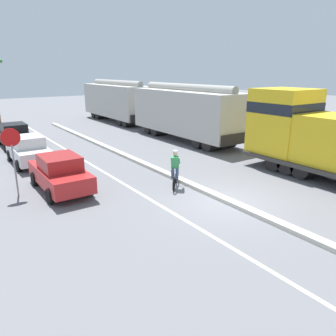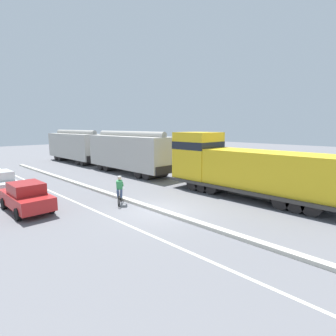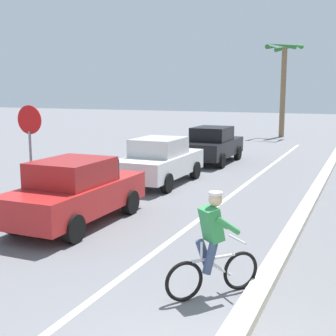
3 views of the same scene
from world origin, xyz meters
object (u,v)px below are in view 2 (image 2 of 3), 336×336
(cyclist, at_px, (120,191))
(hopper_car_lead, at_px, (130,152))
(locomotive, at_px, (240,169))
(parked_car_red, at_px, (26,197))
(hopper_car_middle, at_px, (76,146))

(cyclist, bearing_deg, hopper_car_lead, 49.90)
(locomotive, relative_size, parked_car_red, 2.76)
(hopper_car_lead, height_order, cyclist, hopper_car_lead)
(hopper_car_middle, bearing_deg, locomotive, -90.00)
(parked_car_red, xyz_separation_m, cyclist, (4.37, -2.56, 0.00))
(hopper_car_lead, distance_m, cyclist, 10.74)
(parked_car_red, distance_m, cyclist, 5.06)
(cyclist, bearing_deg, parked_car_red, 149.64)
(hopper_car_middle, distance_m, cyclist, 20.96)
(hopper_car_middle, xyz_separation_m, parked_car_red, (-11.24, -17.20, -1.26))
(locomotive, xyz_separation_m, cyclist, (-6.87, 4.00, -0.98))
(locomotive, xyz_separation_m, hopper_car_lead, (0.00, 12.16, 0.28))
(hopper_car_lead, distance_m, hopper_car_middle, 11.60)
(locomotive, bearing_deg, cyclist, 149.79)
(hopper_car_middle, height_order, parked_car_red, hopper_car_middle)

